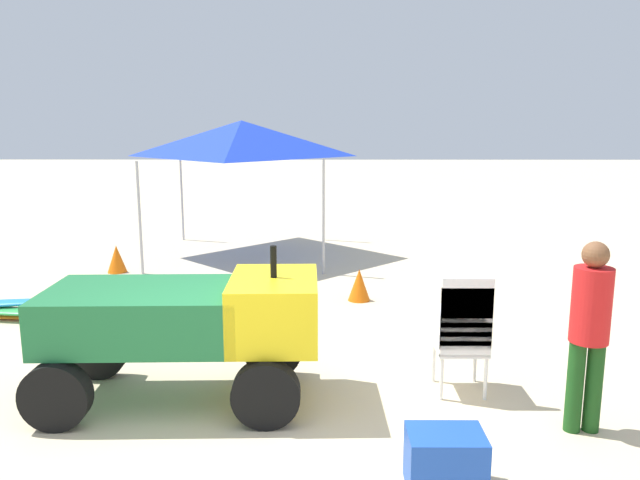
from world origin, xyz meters
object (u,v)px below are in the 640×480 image
utility_cart (188,321)px  cooler_box (445,461)px  popup_canopy (242,139)px  stacked_plastic_chairs (463,326)px  lifeguard_near_right (590,325)px  traffic_cone_far (359,285)px  surfboard_pile (3,310)px  traffic_cone_near (117,259)px

utility_cart → cooler_box: bearing=-33.9°
popup_canopy → stacked_plastic_chairs: bearing=-65.5°
utility_cart → popup_canopy: popup_canopy is taller
lifeguard_near_right → traffic_cone_far: 4.33m
stacked_plastic_chairs → traffic_cone_far: bearing=104.0°
surfboard_pile → cooler_box: size_ratio=4.53×
cooler_box → traffic_cone_near: bearing=124.9°
utility_cart → cooler_box: (2.14, -1.44, -0.57)m
stacked_plastic_chairs → surfboard_pile: (-5.68, 2.33, -0.58)m
traffic_cone_near → cooler_box: traffic_cone_near is taller
utility_cart → traffic_cone_far: bearing=61.8°
surfboard_pile → lifeguard_near_right: 7.28m
utility_cart → popup_canopy: 6.74m
stacked_plastic_chairs → traffic_cone_near: stacked_plastic_chairs is taller
cooler_box → utility_cart: bearing=146.1°
popup_canopy → traffic_cone_far: (2.12, -3.21, -2.07)m
surfboard_pile → lifeguard_near_right: (6.56, -3.03, 0.83)m
stacked_plastic_chairs → traffic_cone_near: 7.05m
surfboard_pile → traffic_cone_far: bearing=10.4°
stacked_plastic_chairs → cooler_box: stacked_plastic_chairs is taller
lifeguard_near_right → stacked_plastic_chairs: bearing=141.5°
stacked_plastic_chairs → surfboard_pile: stacked_plastic_chairs is taller
surfboard_pile → traffic_cone_far: (4.87, 0.89, 0.12)m
stacked_plastic_chairs → lifeguard_near_right: 1.16m
popup_canopy → surfboard_pile: bearing=-123.8°
utility_cart → cooler_box: size_ratio=4.69×
lifeguard_near_right → traffic_cone_near: (-5.89, 5.66, -0.71)m
utility_cart → lifeguard_near_right: (3.49, -0.58, 0.17)m
stacked_plastic_chairs → lifeguard_near_right: size_ratio=0.72×
lifeguard_near_right → popup_canopy: (-3.81, 7.14, 1.36)m
traffic_cone_near → traffic_cone_far: size_ratio=1.02×
stacked_plastic_chairs → surfboard_pile: size_ratio=0.48×
popup_canopy → utility_cart: bearing=-87.1°
traffic_cone_near → stacked_plastic_chairs: bearing=-44.7°
traffic_cone_far → stacked_plastic_chairs: bearing=-76.0°
utility_cart → lifeguard_near_right: 3.54m
utility_cart → surfboard_pile: (-3.08, 2.46, -0.67)m
stacked_plastic_chairs → cooler_box: 1.70m
popup_canopy → traffic_cone_far: size_ratio=6.78×
stacked_plastic_chairs → traffic_cone_near: bearing=135.3°
utility_cart → traffic_cone_near: 5.65m
stacked_plastic_chairs → popup_canopy: popup_canopy is taller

